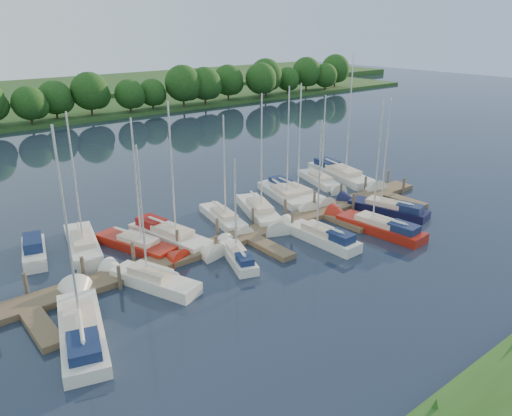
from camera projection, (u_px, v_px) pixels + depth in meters
ground at (321, 277)px, 32.27m from camera, size 260.00×260.00×0.00m
dock at (251, 238)px, 37.53m from camera, size 40.00×6.00×0.40m
mooring_pilings at (242, 229)px, 38.20m from camera, size 38.24×2.84×2.00m
far_shore at (11, 114)px, 86.84m from camera, size 180.00×30.00×0.60m
treeline at (40, 100)px, 77.00m from camera, size 146.98×9.24×8.26m
motorboat at (34, 252)px, 34.97m from camera, size 2.64×5.41×1.70m
sailboat_n_2 at (84, 247)px, 35.99m from camera, size 3.55×8.29×10.38m
sailboat_n_3 at (140, 247)px, 35.99m from camera, size 3.78×7.86×9.99m
sailboat_n_4 at (172, 238)px, 37.22m from camera, size 3.51×8.60×10.97m
sailboat_n_5 at (225, 219)px, 40.91m from camera, size 2.84×7.31×9.20m
sailboat_n_6 at (260, 213)px, 42.11m from camera, size 4.36×8.28×10.80m
sailboat_n_7 at (286, 197)px, 46.11m from camera, size 3.72×8.53×10.72m
sailboat_n_8 at (295, 193)px, 47.14m from camera, size 2.74×8.70×10.85m
sailboat_n_9 at (320, 181)px, 50.60m from camera, size 3.42×7.30×9.26m
sailboat_n_10 at (343, 176)px, 52.11m from camera, size 4.13×10.47×13.10m
sailboat_s_0 at (81, 330)px, 26.21m from camera, size 4.25×9.13×11.52m
sailboat_s_1 at (151, 281)px, 31.14m from camera, size 3.78×7.10×9.43m
sailboat_s_2 at (238, 257)px, 34.33m from camera, size 2.89×5.73×7.50m
sailboat_s_3 at (321, 237)px, 37.31m from camera, size 1.86×7.27×9.55m
sailboat_s_4 at (377, 227)px, 39.15m from camera, size 2.66×8.51×10.81m
sailboat_s_5 at (385, 209)px, 43.02m from camera, size 3.47×8.05×10.21m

